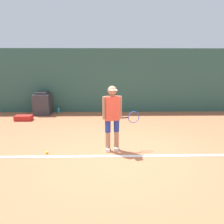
{
  "coord_description": "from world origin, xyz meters",
  "views": [
    {
      "loc": [
        -0.31,
        -4.9,
        2.13
      ],
      "look_at": [
        -0.2,
        0.45,
        0.94
      ],
      "focal_mm": 35.0,
      "sensor_mm": 36.0,
      "label": 1
    }
  ],
  "objects_px": {
    "water_bottle": "(59,110)",
    "equipment_bag": "(24,118)",
    "covered_chair": "(43,104)",
    "tennis_ball": "(47,152)",
    "tennis_player": "(113,115)"
  },
  "relations": [
    {
      "from": "water_bottle",
      "to": "equipment_bag",
      "type": "bearing_deg",
      "value": -130.82
    },
    {
      "from": "equipment_bag",
      "to": "water_bottle",
      "type": "relative_size",
      "value": 2.36
    },
    {
      "from": "tennis_player",
      "to": "water_bottle",
      "type": "relative_size",
      "value": 5.99
    },
    {
      "from": "tennis_player",
      "to": "covered_chair",
      "type": "distance_m",
      "value": 5.0
    },
    {
      "from": "covered_chair",
      "to": "tennis_ball",
      "type": "bearing_deg",
      "value": -73.09
    },
    {
      "from": "water_bottle",
      "to": "tennis_ball",
      "type": "bearing_deg",
      "value": -81.32
    },
    {
      "from": "covered_chair",
      "to": "equipment_bag",
      "type": "xyz_separation_m",
      "value": [
        -0.45,
        -1.05,
        -0.36
      ]
    },
    {
      "from": "equipment_bag",
      "to": "covered_chair",
      "type": "bearing_deg",
      "value": 66.89
    },
    {
      "from": "tennis_ball",
      "to": "covered_chair",
      "type": "relative_size",
      "value": 0.07
    },
    {
      "from": "tennis_ball",
      "to": "equipment_bag",
      "type": "distance_m",
      "value": 3.64
    },
    {
      "from": "covered_chair",
      "to": "water_bottle",
      "type": "xyz_separation_m",
      "value": [
        0.61,
        0.18,
        -0.33
      ]
    },
    {
      "from": "tennis_ball",
      "to": "covered_chair",
      "type": "height_order",
      "value": "covered_chair"
    },
    {
      "from": "tennis_ball",
      "to": "tennis_player",
      "type": "bearing_deg",
      "value": 6.81
    },
    {
      "from": "covered_chair",
      "to": "water_bottle",
      "type": "distance_m",
      "value": 0.72
    },
    {
      "from": "tennis_player",
      "to": "equipment_bag",
      "type": "distance_m",
      "value": 4.56
    }
  ]
}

